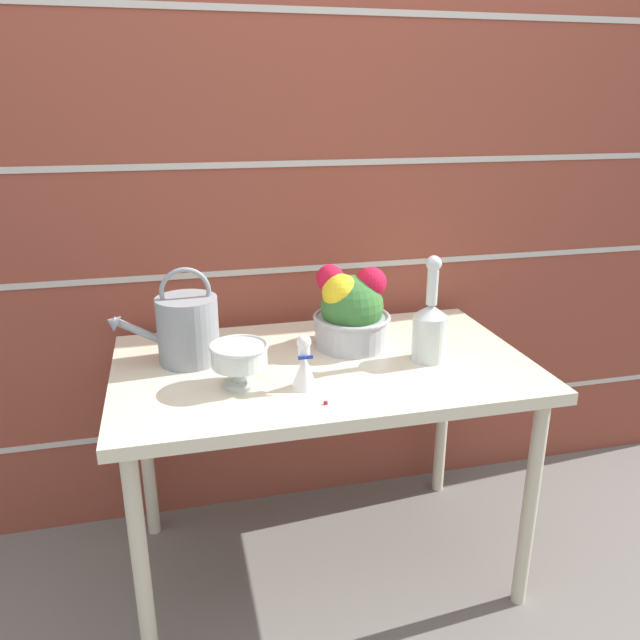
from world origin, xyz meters
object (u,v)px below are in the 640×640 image
at_px(watering_can, 187,328).
at_px(crystal_pedestal_bowl, 239,357).
at_px(glass_decanter, 430,327).
at_px(figurine_vase, 304,366).
at_px(flower_planter, 351,311).

xyz_separation_m(watering_can, crystal_pedestal_bowl, (0.13, -0.21, -0.02)).
relative_size(crystal_pedestal_bowl, glass_decanter, 0.50).
xyz_separation_m(crystal_pedestal_bowl, figurine_vase, (0.17, -0.05, -0.02)).
bearing_deg(watering_can, figurine_vase, -41.12).
height_order(watering_can, flower_planter, watering_can).
bearing_deg(figurine_vase, crystal_pedestal_bowl, 162.29).
distance_m(crystal_pedestal_bowl, figurine_vase, 0.18).
distance_m(watering_can, glass_decanter, 0.72).
height_order(glass_decanter, figurine_vase, glass_decanter).
xyz_separation_m(watering_can, flower_planter, (0.50, 0.00, 0.01)).
bearing_deg(flower_planter, figurine_vase, -128.35).
xyz_separation_m(crystal_pedestal_bowl, glass_decanter, (0.57, 0.05, 0.02)).
xyz_separation_m(flower_planter, glass_decanter, (0.20, -0.16, -0.01)).
bearing_deg(figurine_vase, watering_can, 138.88).
bearing_deg(flower_planter, crystal_pedestal_bowl, -150.84).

